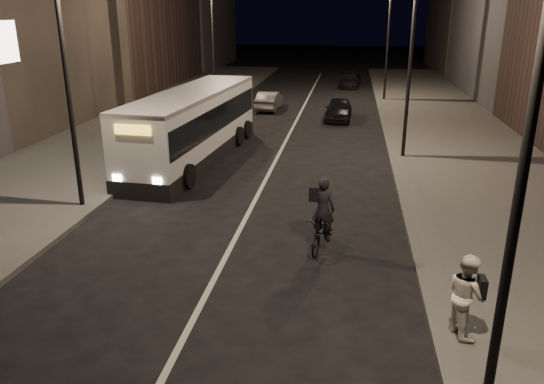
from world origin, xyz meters
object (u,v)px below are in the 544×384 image
(streetlight_right_mid, at_px, (406,35))
(cyclist_on_bicycle, at_px, (323,225))
(car_far, at_px, (350,80))
(streetlight_left_far, at_px, (216,26))
(streetlight_left_near, at_px, (71,44))
(pedestrian_woman, at_px, (466,295))
(streetlight_right_near, at_px, (515,88))
(car_mid, at_px, (269,101))
(city_bus, at_px, (194,123))
(streetlight_right_far, at_px, (385,24))
(car_near, at_px, (338,109))

(streetlight_right_mid, xyz_separation_m, cyclist_on_bicycle, (-2.78, -10.00, -4.65))
(cyclist_on_bicycle, bearing_deg, car_far, 101.30)
(streetlight_left_far, distance_m, car_far, 16.26)
(streetlight_left_near, xyz_separation_m, pedestrian_woman, (10.93, -5.90, -4.34))
(streetlight_right_near, xyz_separation_m, car_far, (-2.25, 39.07, -4.77))
(streetlight_left_far, distance_m, pedestrian_woman, 26.64)
(cyclist_on_bicycle, relative_size, car_mid, 0.58)
(streetlight_left_far, distance_m, city_bus, 12.08)
(cyclist_on_bicycle, height_order, pedestrian_woman, cyclist_on_bicycle)
(streetlight_right_far, bearing_deg, streetlight_right_near, -90.00)
(car_far, bearing_deg, streetlight_left_near, -98.66)
(streetlight_right_far, xyz_separation_m, city_bus, (-8.93, -17.36, -3.71))
(city_bus, bearing_deg, streetlight_left_near, -100.31)
(streetlight_left_far, bearing_deg, car_mid, 22.26)
(streetlight_left_near, height_order, streetlight_left_far, same)
(streetlight_right_near, height_order, pedestrian_woman, streetlight_right_near)
(car_far, bearing_deg, cyclist_on_bicycle, -84.42)
(streetlight_right_near, bearing_deg, car_near, 96.62)
(streetlight_left_near, distance_m, car_far, 32.55)
(streetlight_right_mid, bearing_deg, car_near, 108.46)
(pedestrian_woman, bearing_deg, streetlight_right_near, 155.57)
(pedestrian_woman, bearing_deg, streetlight_right_mid, -16.04)
(pedestrian_woman, xyz_separation_m, car_near, (-3.12, 22.43, -0.38))
(pedestrian_woman, height_order, car_near, pedestrian_woman)
(car_mid, height_order, car_far, car_mid)
(streetlight_right_near, relative_size, streetlight_left_far, 1.00)
(streetlight_left_near, bearing_deg, car_mid, 80.67)
(streetlight_right_far, distance_m, streetlight_left_near, 26.26)
(pedestrian_woman, xyz_separation_m, car_mid, (-7.76, 25.20, -0.41))
(streetlight_right_near, height_order, cyclist_on_bicycle, streetlight_right_near)
(streetlight_left_near, bearing_deg, city_bus, 75.37)
(car_near, height_order, car_far, car_near)
(pedestrian_woman, bearing_deg, cyclist_on_bicycle, 20.82)
(car_near, distance_m, car_mid, 5.41)
(cyclist_on_bicycle, distance_m, car_far, 33.08)
(streetlight_right_far, height_order, car_near, streetlight_right_far)
(cyclist_on_bicycle, height_order, car_mid, cyclist_on_bicycle)
(streetlight_right_near, height_order, streetlight_right_mid, same)
(streetlight_right_mid, relative_size, streetlight_left_near, 1.00)
(car_near, bearing_deg, cyclist_on_bicycle, -87.88)
(streetlight_right_near, distance_m, car_near, 25.14)
(city_bus, distance_m, car_far, 25.36)
(car_near, bearing_deg, city_bus, -119.69)
(streetlight_right_far, relative_size, car_near, 2.14)
(streetlight_left_near, height_order, car_near, streetlight_left_near)
(city_bus, relative_size, car_near, 3.01)
(car_mid, bearing_deg, car_far, -111.71)
(streetlight_left_far, xyz_separation_m, city_bus, (1.73, -11.36, -3.71))
(streetlight_right_far, xyz_separation_m, car_mid, (-7.49, -4.70, -4.75))
(streetlight_right_mid, relative_size, pedestrian_woman, 4.69)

